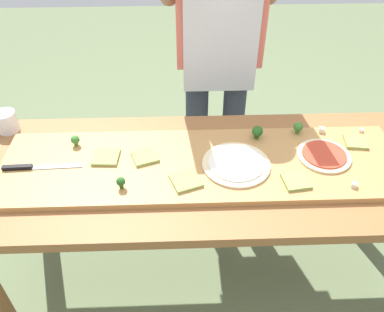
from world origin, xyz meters
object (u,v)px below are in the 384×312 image
prep_table (209,186)px  pizza_whole_white_garlic (236,164)px  pizza_slice_center (106,157)px  pizza_slice_near_left (145,157)px  broccoli_floret_back_left (257,132)px  cheese_crumble_a (321,130)px  flour_cup (7,123)px  pizza_slice_far_right (296,181)px  cook_center (219,41)px  broccoli_floret_center_left (75,140)px  pizza_slice_far_left (356,142)px  chefs_knife (31,167)px  pizza_whole_tomato_red (324,155)px  pizza_slice_near_right (186,181)px  broccoli_floret_center_right (298,127)px  cheese_crumble_b (354,185)px  cheese_crumble_c (361,130)px  broccoli_floret_front_right (121,182)px

prep_table → pizza_whole_white_garlic: (0.10, -0.02, 0.13)m
pizza_whole_white_garlic → pizza_slice_center: bearing=173.3°
pizza_slice_near_left → broccoli_floret_back_left: broccoli_floret_back_left is taller
cheese_crumble_a → pizza_whole_white_garlic: bearing=-152.6°
pizza_whole_white_garlic → flour_cup: bearing=162.9°
pizza_slice_far_right → cook_center: size_ratio=0.05×
pizza_whole_white_garlic → broccoli_floret_center_left: size_ratio=5.59×
pizza_slice_far_left → broccoli_floret_center_left: (-1.13, 0.03, 0.02)m
chefs_knife → pizza_slice_near_left: size_ratio=3.20×
chefs_knife → flour_cup: 0.33m
pizza_whole_tomato_red → broccoli_floret_center_left: bearing=173.7°
pizza_slice_near_right → broccoli_floret_center_left: (-0.44, 0.23, 0.02)m
chefs_knife → pizza_slice_near_right: size_ratio=2.97×
chefs_knife → broccoli_floret_center_right: size_ratio=5.72×
pizza_slice_center → cheese_crumble_b: bearing=-11.8°
pizza_whole_tomato_red → cheese_crumble_b: size_ratio=11.15×
cheese_crumble_c → pizza_whole_white_garlic: bearing=-160.5°
pizza_slice_near_right → broccoli_floret_back_left: broccoli_floret_back_left is taller
pizza_whole_tomato_red → pizza_slice_near_left: size_ratio=2.23×
pizza_slice_far_left → broccoli_floret_center_left: size_ratio=1.87×
pizza_whole_tomato_red → broccoli_floret_back_left: size_ratio=3.57×
broccoli_floret_back_left → broccoli_floret_center_left: size_ratio=1.25×
broccoli_floret_back_left → cheese_crumble_b: bearing=-44.6°
broccoli_floret_front_right → cheese_crumble_a: (0.81, 0.30, -0.02)m
cheese_crumble_c → cook_center: (-0.57, 0.45, 0.20)m
broccoli_floret_back_left → cook_center: (-0.12, 0.48, 0.18)m
chefs_knife → broccoli_floret_center_right: bearing=9.9°
pizza_whole_tomato_red → cheese_crumble_a: cheese_crumble_a is taller
broccoli_floret_center_right → flour_cup: (-1.23, 0.10, -0.02)m
pizza_slice_near_left → cheese_crumble_c: 0.91m
broccoli_floret_center_left → cook_center: bearing=39.3°
broccoli_floret_center_left → cheese_crumble_b: (1.04, -0.28, -0.02)m
cheese_crumble_a → flour_cup: flour_cup is taller
broccoli_floret_back_left → cheese_crumble_a: size_ratio=2.66×
pizza_slice_far_left → flour_cup: size_ratio=0.95×
prep_table → broccoli_floret_front_right: 0.38m
pizza_slice_center → pizza_slice_near_left: (0.15, -0.00, 0.00)m
chefs_knife → pizza_slice_near_right: (0.58, -0.09, 0.00)m
prep_table → flour_cup: 0.91m
pizza_whole_white_garlic → pizza_slice_center: (-0.50, 0.06, -0.00)m
prep_table → pizza_slice_near_right: bearing=-132.1°
pizza_slice_near_right → cheese_crumble_b: 0.60m
pizza_slice_near_left → broccoli_floret_front_right: 0.18m
pizza_slice_center → chefs_knife: bearing=-170.0°
pizza_whole_white_garlic → chefs_knife: bearing=179.2°
cheese_crumble_b → cook_center: 0.91m
broccoli_floret_center_right → pizza_slice_far_left: bearing=-19.0°
pizza_slice_near_right → cook_center: 0.78m
prep_table → flour_cup: flour_cup is taller
prep_table → pizza_whole_tomato_red: pizza_whole_tomato_red is taller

